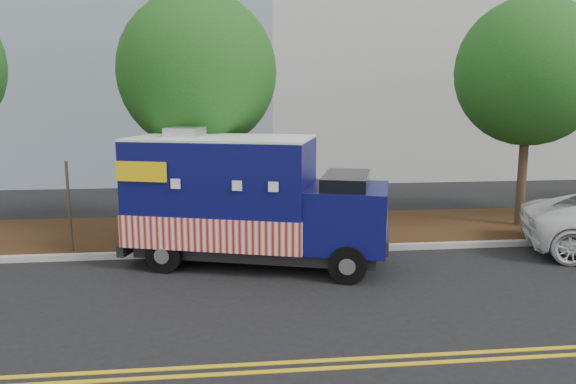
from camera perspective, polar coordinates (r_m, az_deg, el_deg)
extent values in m
plane|color=black|center=(12.97, -5.81, -8.13)|extent=(120.00, 120.00, 0.00)
cube|color=#9E9E99|center=(14.29, -5.88, -6.10)|extent=(120.00, 0.18, 0.15)
cube|color=#33200E|center=(16.32, -5.97, -4.04)|extent=(120.00, 4.00, 0.15)
cube|color=gold|center=(8.85, -5.43, -17.12)|extent=(120.00, 0.10, 0.01)
cube|color=gold|center=(8.63, -5.40, -17.88)|extent=(120.00, 0.10, 0.01)
cylinder|color=#38281C|center=(15.81, -8.89, 1.66)|extent=(0.26, 0.26, 3.52)
sphere|color=#164F16|center=(15.66, -9.17, 11.97)|extent=(4.28, 4.28, 4.28)
cylinder|color=#38281C|center=(17.87, 22.70, 2.04)|extent=(0.26, 0.26, 3.57)
sphere|color=#164F16|center=(17.73, 23.34, 11.14)|extent=(4.20, 4.20, 4.20)
cube|color=#473828|center=(14.82, -21.33, -1.68)|extent=(0.06, 0.06, 2.40)
cube|color=black|center=(13.44, -2.91, -5.58)|extent=(5.86, 3.43, 0.28)
cube|color=#0A0C4C|center=(13.37, -6.68, 0.29)|extent=(4.65, 3.40, 2.38)
cube|color=#B3170B|center=(13.54, -6.61, -3.23)|extent=(4.70, 3.47, 0.74)
cube|color=white|center=(13.22, -6.79, 5.46)|extent=(4.65, 3.40, 0.06)
cube|color=#B7B7BA|center=(13.51, -10.43, 6.01)|extent=(0.99, 0.99, 0.22)
cube|color=#0A0C4C|center=(12.93, 6.08, -2.51)|extent=(2.33, 2.56, 1.39)
cube|color=black|center=(12.80, 5.92, 0.40)|extent=(1.51, 2.14, 0.64)
cube|color=black|center=(13.00, 10.07, -4.65)|extent=(0.66, 1.92, 0.30)
cube|color=black|center=(14.42, -14.71, -4.70)|extent=(0.82, 2.19, 0.28)
cube|color=#B7B7BA|center=(14.13, -14.85, 0.75)|extent=(0.56, 1.72, 1.88)
cube|color=#B7B7BA|center=(14.40, -4.17, 1.23)|extent=(1.72, 0.56, 1.09)
cube|color=yellow|center=(12.74, -14.71, 2.02)|extent=(1.14, 0.37, 0.45)
cube|color=yellow|center=(14.89, -10.86, 3.30)|extent=(1.14, 0.37, 0.45)
cylinder|color=black|center=(12.16, 6.09, -7.34)|extent=(0.88, 0.51, 0.83)
cylinder|color=black|center=(14.10, 6.75, -4.90)|extent=(0.88, 0.51, 0.83)
cylinder|color=black|center=(13.13, -12.45, -6.21)|extent=(0.88, 0.51, 0.83)
cylinder|color=black|center=(14.94, -9.43, -4.11)|extent=(0.88, 0.51, 0.83)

